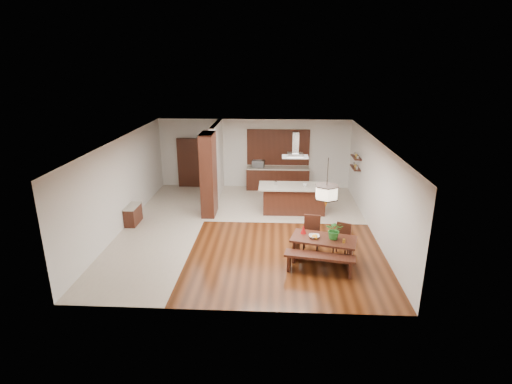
# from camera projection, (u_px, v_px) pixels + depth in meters

# --- Properties ---
(room_shell) EXTENTS (9.00, 9.04, 2.92)m
(room_shell) POSITION_uv_depth(u_px,v_px,m) (246.00, 167.00, 12.34)
(room_shell) COLOR #3B1A0A
(room_shell) RESTS_ON ground
(tile_hallway) EXTENTS (2.50, 9.00, 0.01)m
(tile_hallway) POSITION_uv_depth(u_px,v_px,m) (164.00, 226.00, 13.13)
(tile_hallway) COLOR beige
(tile_hallway) RESTS_ON ground
(tile_kitchen) EXTENTS (5.50, 4.00, 0.01)m
(tile_kitchen) POSITION_uv_depth(u_px,v_px,m) (284.00, 203.00, 15.30)
(tile_kitchen) COLOR beige
(tile_kitchen) RESTS_ON ground
(soffit_band) EXTENTS (8.00, 9.00, 0.02)m
(soffit_band) POSITION_uv_depth(u_px,v_px,m) (246.00, 141.00, 12.08)
(soffit_band) COLOR #371E0D
(soffit_band) RESTS_ON room_shell
(partition_pier) EXTENTS (0.45, 1.00, 2.90)m
(partition_pier) POSITION_uv_depth(u_px,v_px,m) (209.00, 175.00, 13.74)
(partition_pier) COLOR black
(partition_pier) RESTS_ON ground
(partition_stub) EXTENTS (0.18, 2.40, 2.90)m
(partition_stub) POSITION_uv_depth(u_px,v_px,m) (217.00, 160.00, 15.73)
(partition_stub) COLOR silver
(partition_stub) RESTS_ON ground
(hallway_console) EXTENTS (0.37, 0.88, 0.63)m
(hallway_console) POSITION_uv_depth(u_px,v_px,m) (133.00, 215.00, 13.27)
(hallway_console) COLOR black
(hallway_console) RESTS_ON ground
(hallway_doorway) EXTENTS (1.10, 0.20, 2.10)m
(hallway_doorway) POSITION_uv_depth(u_px,v_px,m) (191.00, 163.00, 16.96)
(hallway_doorway) COLOR black
(hallway_doorway) RESTS_ON ground
(rear_counter) EXTENTS (2.60, 0.62, 0.95)m
(rear_counter) POSITION_uv_depth(u_px,v_px,m) (278.00, 178.00, 16.78)
(rear_counter) COLOR black
(rear_counter) RESTS_ON ground
(kitchen_window) EXTENTS (2.60, 0.08, 1.50)m
(kitchen_window) POSITION_uv_depth(u_px,v_px,m) (278.00, 147.00, 16.62)
(kitchen_window) COLOR #A05C30
(kitchen_window) RESTS_ON room_shell
(shelf_lower) EXTENTS (0.26, 0.90, 0.04)m
(shelf_lower) POSITION_uv_depth(u_px,v_px,m) (355.00, 168.00, 14.83)
(shelf_lower) COLOR black
(shelf_lower) RESTS_ON room_shell
(shelf_upper) EXTENTS (0.26, 0.90, 0.04)m
(shelf_upper) POSITION_uv_depth(u_px,v_px,m) (356.00, 157.00, 14.70)
(shelf_upper) COLOR black
(shelf_upper) RESTS_ON room_shell
(dining_table) EXTENTS (1.85, 1.25, 0.70)m
(dining_table) POSITION_uv_depth(u_px,v_px,m) (323.00, 244.00, 10.68)
(dining_table) COLOR black
(dining_table) RESTS_ON ground
(dining_bench) EXTENTS (1.82, 0.70, 0.50)m
(dining_bench) POSITION_uv_depth(u_px,v_px,m) (319.00, 264.00, 10.21)
(dining_bench) COLOR black
(dining_bench) RESTS_ON ground
(dining_chair_left) EXTENTS (0.52, 0.52, 1.04)m
(dining_chair_left) POSITION_uv_depth(u_px,v_px,m) (311.00, 235.00, 11.27)
(dining_chair_left) COLOR black
(dining_chair_left) RESTS_ON ground
(dining_chair_right) EXTENTS (0.54, 0.54, 0.92)m
(dining_chair_right) POSITION_uv_depth(u_px,v_px,m) (341.00, 241.00, 11.04)
(dining_chair_right) COLOR black
(dining_chair_right) RESTS_ON ground
(pendant_lantern) EXTENTS (0.64, 0.64, 1.31)m
(pendant_lantern) POSITION_uv_depth(u_px,v_px,m) (327.00, 183.00, 10.13)
(pendant_lantern) COLOR #FDE4C2
(pendant_lantern) RESTS_ON room_shell
(foliage_plant) EXTENTS (0.55, 0.51, 0.51)m
(foliage_plant) POSITION_uv_depth(u_px,v_px,m) (335.00, 230.00, 10.49)
(foliage_plant) COLOR #267326
(foliage_plant) RESTS_ON dining_table
(fruit_bowl) EXTENTS (0.29, 0.29, 0.07)m
(fruit_bowl) POSITION_uv_depth(u_px,v_px,m) (314.00, 236.00, 10.64)
(fruit_bowl) COLOR beige
(fruit_bowl) RESTS_ON dining_table
(napkin_cone) EXTENTS (0.17, 0.17, 0.24)m
(napkin_cone) POSITION_uv_depth(u_px,v_px,m) (303.00, 229.00, 10.87)
(napkin_cone) COLOR #A90C0D
(napkin_cone) RESTS_ON dining_table
(gold_ornament) EXTENTS (0.09, 0.09, 0.10)m
(gold_ornament) POSITION_uv_depth(u_px,v_px,m) (344.00, 241.00, 10.34)
(gold_ornament) COLOR gold
(gold_ornament) RESTS_ON dining_table
(kitchen_island) EXTENTS (2.49, 1.10, 1.02)m
(kitchen_island) POSITION_uv_depth(u_px,v_px,m) (294.00, 199.00, 14.18)
(kitchen_island) COLOR black
(kitchen_island) RESTS_ON ground
(range_hood) EXTENTS (0.90, 0.55, 0.87)m
(range_hood) POSITION_uv_depth(u_px,v_px,m) (296.00, 145.00, 13.57)
(range_hood) COLOR silver
(range_hood) RESTS_ON room_shell
(island_cup) EXTENTS (0.17, 0.17, 0.11)m
(island_cup) POSITION_uv_depth(u_px,v_px,m) (305.00, 185.00, 13.88)
(island_cup) COLOR white
(island_cup) RESTS_ON kitchen_island
(microwave) EXTENTS (0.53, 0.38, 0.27)m
(microwave) POSITION_uv_depth(u_px,v_px,m) (258.00, 164.00, 16.64)
(microwave) COLOR #AEB1B5
(microwave) RESTS_ON rear_counter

